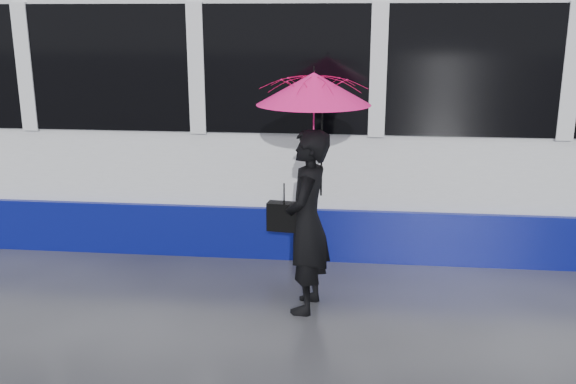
# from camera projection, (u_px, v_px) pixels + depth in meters

# --- Properties ---
(ground) EXTENTS (90.00, 90.00, 0.00)m
(ground) POSITION_uv_depth(u_px,v_px,m) (154.00, 299.00, 6.48)
(ground) COLOR #29292E
(ground) RESTS_ON ground
(rails) EXTENTS (34.00, 1.51, 0.02)m
(rails) POSITION_uv_depth(u_px,v_px,m) (210.00, 223.00, 8.88)
(rails) COLOR #3F3D38
(rails) RESTS_ON ground
(tram) EXTENTS (26.00, 2.56, 3.35)m
(tram) POSITION_uv_depth(u_px,v_px,m) (413.00, 108.00, 8.17)
(tram) COLOR white
(tram) RESTS_ON ground
(woman) EXTENTS (0.50, 0.69, 1.77)m
(woman) POSITION_uv_depth(u_px,v_px,m) (307.00, 222.00, 6.05)
(woman) COLOR black
(woman) RESTS_ON ground
(umbrella) EXTENTS (1.16, 1.16, 1.19)m
(umbrella) POSITION_uv_depth(u_px,v_px,m) (313.00, 111.00, 5.77)
(umbrella) COLOR #FF1576
(umbrella) RESTS_ON ground
(handbag) EXTENTS (0.33, 0.18, 0.45)m
(handbag) POSITION_uv_depth(u_px,v_px,m) (284.00, 216.00, 6.08)
(handbag) COLOR black
(handbag) RESTS_ON ground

